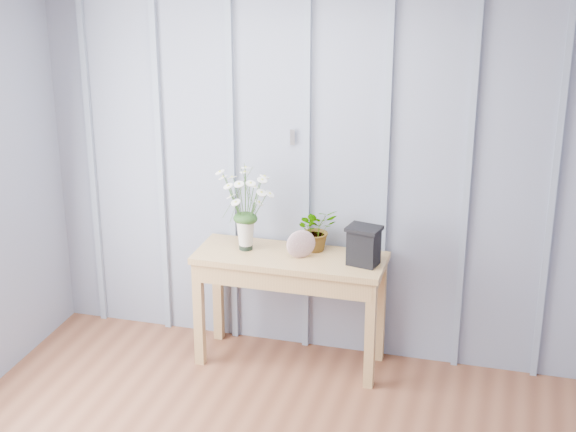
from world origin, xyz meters
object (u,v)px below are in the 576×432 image
(sideboard, at_px, (290,272))
(daisy_vase, at_px, (245,199))
(felt_disc_vessel, at_px, (301,244))
(carved_box, at_px, (364,245))

(sideboard, xyz_separation_m, daisy_vase, (-0.30, 0.02, 0.45))
(sideboard, bearing_deg, felt_disc_vessel, -17.31)
(sideboard, distance_m, carved_box, 0.53)
(daisy_vase, bearing_deg, sideboard, -4.42)
(daisy_vase, relative_size, felt_disc_vessel, 2.94)
(sideboard, height_order, daisy_vase, daisy_vase)
(felt_disc_vessel, bearing_deg, daisy_vase, 144.31)
(felt_disc_vessel, height_order, carved_box, carved_box)
(daisy_vase, height_order, felt_disc_vessel, daisy_vase)
(daisy_vase, height_order, carved_box, daisy_vase)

